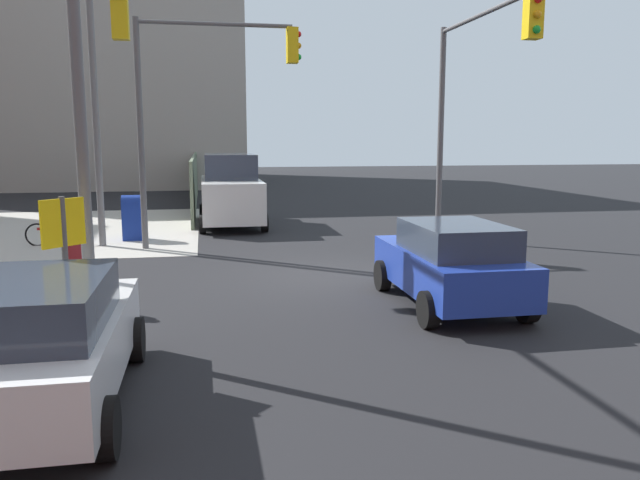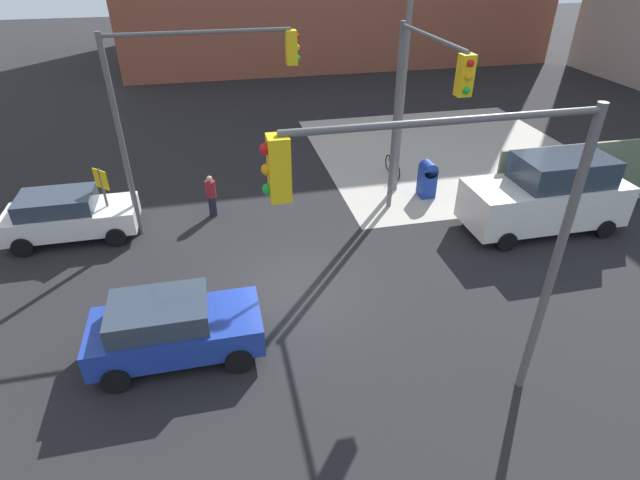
% 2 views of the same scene
% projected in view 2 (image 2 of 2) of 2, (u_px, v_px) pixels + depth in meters
% --- Properties ---
extents(ground_plane, '(120.00, 120.00, 0.00)m').
position_uv_depth(ground_plane, '(292.00, 293.00, 14.33)').
color(ground_plane, black).
extents(sidewalk_corner, '(12.00, 12.00, 0.01)m').
position_uv_depth(sidewalk_corner, '(447.00, 153.00, 23.48)').
color(sidewalk_corner, '#ADA89E').
rests_on(sidewalk_corner, ground).
extents(traffic_signal_nw_corner, '(5.80, 0.36, 6.50)m').
position_uv_depth(traffic_signal_nw_corner, '(189.00, 93.00, 15.20)').
color(traffic_signal_nw_corner, '#59595B').
rests_on(traffic_signal_nw_corner, ground).
extents(traffic_signal_se_corner, '(5.66, 0.36, 6.50)m').
position_uv_depth(traffic_signal_se_corner, '(462.00, 217.00, 8.59)').
color(traffic_signal_se_corner, '#59595B').
rests_on(traffic_signal_se_corner, ground).
extents(traffic_signal_ne_corner, '(0.36, 4.73, 6.50)m').
position_uv_depth(traffic_signal_ne_corner, '(419.00, 98.00, 15.03)').
color(traffic_signal_ne_corner, '#59595B').
rests_on(traffic_signal_ne_corner, ground).
extents(street_lamp_corner, '(2.34, 1.67, 8.00)m').
position_uv_depth(street_lamp_corner, '(399.00, 71.00, 17.42)').
color(street_lamp_corner, slate).
rests_on(street_lamp_corner, ground).
extents(warning_sign_two_way, '(0.48, 0.48, 2.40)m').
position_uv_depth(warning_sign_two_way, '(104.00, 191.00, 16.31)').
color(warning_sign_two_way, '#4C4C4C').
rests_on(warning_sign_two_way, ground).
extents(mailbox_blue, '(0.56, 0.64, 1.43)m').
position_uv_depth(mailbox_blue, '(427.00, 178.00, 19.24)').
color(mailbox_blue, navy).
rests_on(mailbox_blue, ground).
extents(coupe_white, '(4.16, 2.02, 1.62)m').
position_uv_depth(coupe_white, '(68.00, 215.00, 16.55)').
color(coupe_white, white).
rests_on(coupe_white, ground).
extents(hatchback_blue, '(4.01, 2.02, 1.62)m').
position_uv_depth(hatchback_blue, '(173.00, 327.00, 11.83)').
color(hatchback_blue, '#1E389E').
rests_on(hatchback_blue, ground).
extents(van_white_delivery, '(5.40, 2.32, 2.62)m').
position_uv_depth(van_white_delivery, '(548.00, 195.00, 16.85)').
color(van_white_delivery, white).
rests_on(van_white_delivery, ground).
extents(pedestrian_crossing, '(0.36, 0.36, 1.57)m').
position_uv_depth(pedestrian_crossing, '(211.00, 196.00, 17.85)').
color(pedestrian_crossing, maroon).
rests_on(pedestrian_crossing, ground).
extents(bicycle_leaning_on_fence, '(0.05, 1.75, 0.97)m').
position_uv_depth(bicycle_leaning_on_fence, '(393.00, 167.00, 21.17)').
color(bicycle_leaning_on_fence, black).
rests_on(bicycle_leaning_on_fence, ground).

